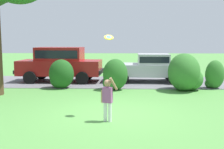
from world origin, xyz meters
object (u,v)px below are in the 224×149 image
(parked_sedan, at_px, (149,67))
(child_thrower, at_px, (108,97))
(frisbee, at_px, (109,37))
(parked_suv, at_px, (60,62))

(parked_sedan, xyz_separation_m, child_thrower, (-1.90, -7.52, -0.13))
(frisbee, bearing_deg, parked_suv, 114.17)
(parked_sedan, bearing_deg, parked_suv, -178.87)
(parked_sedan, height_order, frisbee, frisbee)
(parked_suv, bearing_deg, frisbee, -65.83)
(child_thrower, xyz_separation_m, frisbee, (0.00, 0.66, 1.67))
(parked_sedan, relative_size, frisbee, 15.09)
(parked_suv, height_order, frisbee, frisbee)
(child_thrower, bearing_deg, parked_sedan, 75.80)
(parked_sedan, distance_m, parked_suv, 4.94)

